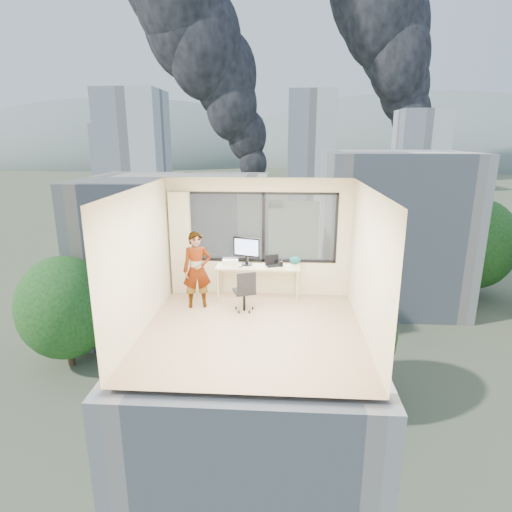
# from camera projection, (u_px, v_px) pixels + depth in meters

# --- Properties ---
(floor) EXTENTS (4.00, 4.00, 0.01)m
(floor) POSITION_uv_depth(u_px,v_px,m) (252.00, 331.00, 7.78)
(floor) COLOR tan
(floor) RESTS_ON ground
(ceiling) EXTENTS (4.00, 4.00, 0.01)m
(ceiling) POSITION_uv_depth(u_px,v_px,m) (252.00, 189.00, 7.08)
(ceiling) COLOR white
(ceiling) RESTS_ON ground
(wall_front) EXTENTS (4.00, 0.01, 2.60)m
(wall_front) POSITION_uv_depth(u_px,v_px,m) (241.00, 307.00, 5.51)
(wall_front) COLOR beige
(wall_front) RESTS_ON ground
(wall_left) EXTENTS (0.01, 4.00, 2.60)m
(wall_left) POSITION_uv_depth(u_px,v_px,m) (140.00, 261.00, 7.55)
(wall_left) COLOR beige
(wall_left) RESTS_ON ground
(wall_right) EXTENTS (0.01, 4.00, 2.60)m
(wall_right) POSITION_uv_depth(u_px,v_px,m) (368.00, 265.00, 7.30)
(wall_right) COLOR beige
(wall_right) RESTS_ON ground
(window_wall) EXTENTS (3.30, 0.16, 1.55)m
(window_wall) POSITION_uv_depth(u_px,v_px,m) (261.00, 227.00, 9.29)
(window_wall) COLOR black
(window_wall) RESTS_ON ground
(curtain) EXTENTS (0.45, 0.14, 2.30)m
(curtain) POSITION_uv_depth(u_px,v_px,m) (181.00, 244.00, 9.38)
(curtain) COLOR beige
(curtain) RESTS_ON floor
(desk) EXTENTS (1.80, 0.60, 0.75)m
(desk) POSITION_uv_depth(u_px,v_px,m) (258.00, 282.00, 9.27)
(desk) COLOR tan
(desk) RESTS_ON floor
(chair) EXTENTS (0.58, 0.58, 0.88)m
(chair) POSITION_uv_depth(u_px,v_px,m) (244.00, 290.00, 8.59)
(chair) COLOR black
(chair) RESTS_ON floor
(person) EXTENTS (0.65, 0.51, 1.59)m
(person) POSITION_uv_depth(u_px,v_px,m) (197.00, 270.00, 8.72)
(person) COLOR #2D2D33
(person) RESTS_ON floor
(monitor) EXTENTS (0.62, 0.31, 0.61)m
(monitor) POSITION_uv_depth(u_px,v_px,m) (247.00, 251.00, 9.16)
(monitor) COLOR black
(monitor) RESTS_ON desk
(game_console) EXTENTS (0.37, 0.32, 0.08)m
(game_console) POSITION_uv_depth(u_px,v_px,m) (230.00, 261.00, 9.40)
(game_console) COLOR white
(game_console) RESTS_ON desk
(laptop) EXTENTS (0.40, 0.41, 0.20)m
(laptop) POSITION_uv_depth(u_px,v_px,m) (273.00, 261.00, 9.13)
(laptop) COLOR black
(laptop) RESTS_ON desk
(cellphone) EXTENTS (0.11, 0.08, 0.01)m
(cellphone) POSITION_uv_depth(u_px,v_px,m) (241.00, 267.00, 9.07)
(cellphone) COLOR black
(cellphone) RESTS_ON desk
(pen_cup) EXTENTS (0.10, 0.10, 0.11)m
(pen_cup) POSITION_uv_depth(u_px,v_px,m) (281.00, 264.00, 9.11)
(pen_cup) COLOR black
(pen_cup) RESTS_ON desk
(handbag) EXTENTS (0.25, 0.17, 0.18)m
(handbag) POSITION_uv_depth(u_px,v_px,m) (295.00, 260.00, 9.26)
(handbag) COLOR #0C494D
(handbag) RESTS_ON desk
(exterior_ground) EXTENTS (400.00, 400.00, 0.04)m
(exterior_ground) POSITION_uv_depth(u_px,v_px,m) (282.00, 197.00, 126.86)
(exterior_ground) COLOR #515B3D
(exterior_ground) RESTS_ON ground
(near_bldg_a) EXTENTS (16.00, 12.00, 14.00)m
(near_bldg_a) POSITION_uv_depth(u_px,v_px,m) (179.00, 255.00, 39.05)
(near_bldg_a) COLOR beige
(near_bldg_a) RESTS_ON exterior_ground
(near_bldg_b) EXTENTS (14.00, 13.00, 16.00)m
(near_bldg_b) POSITION_uv_depth(u_px,v_px,m) (391.00, 229.00, 45.17)
(near_bldg_b) COLOR silver
(near_bldg_b) RESTS_ON exterior_ground
(far_tower_a) EXTENTS (14.00, 14.00, 28.00)m
(far_tower_a) POSITION_uv_depth(u_px,v_px,m) (135.00, 152.00, 101.23)
(far_tower_a) COLOR silver
(far_tower_a) RESTS_ON exterior_ground
(far_tower_b) EXTENTS (13.00, 13.00, 30.00)m
(far_tower_b) POSITION_uv_depth(u_px,v_px,m) (310.00, 146.00, 122.30)
(far_tower_b) COLOR silver
(far_tower_b) RESTS_ON exterior_ground
(far_tower_c) EXTENTS (15.00, 15.00, 26.00)m
(far_tower_c) POSITION_uv_depth(u_px,v_px,m) (419.00, 151.00, 139.76)
(far_tower_c) COLOR silver
(far_tower_c) RESTS_ON exterior_ground
(far_tower_d) EXTENTS (16.00, 14.00, 22.00)m
(far_tower_d) POSITION_uv_depth(u_px,v_px,m) (120.00, 155.00, 156.43)
(far_tower_d) COLOR silver
(far_tower_d) RESTS_ON exterior_ground
(hill_a) EXTENTS (288.00, 216.00, 90.00)m
(hill_a) POSITION_uv_depth(u_px,v_px,m) (127.00, 160.00, 326.46)
(hill_a) COLOR slate
(hill_a) RESTS_ON exterior_ground
(hill_b) EXTENTS (300.00, 220.00, 96.00)m
(hill_b) POSITION_uv_depth(u_px,v_px,m) (419.00, 161.00, 312.80)
(hill_b) COLOR slate
(hill_b) RESTS_ON exterior_ground
(tree_a) EXTENTS (7.00, 7.00, 8.00)m
(tree_a) POSITION_uv_depth(u_px,v_px,m) (66.00, 318.00, 32.61)
(tree_a) COLOR #1A4416
(tree_a) RESTS_ON exterior_ground
(tree_b) EXTENTS (7.60, 7.60, 9.00)m
(tree_b) POSITION_uv_depth(u_px,v_px,m) (335.00, 345.00, 27.39)
(tree_b) COLOR #1A4416
(tree_b) RESTS_ON exterior_ground
(tree_c) EXTENTS (8.40, 8.40, 10.00)m
(tree_c) POSITION_uv_depth(u_px,v_px,m) (475.00, 253.00, 47.28)
(tree_c) COLOR #1A4416
(tree_c) RESTS_ON exterior_ground
(smoke_plume_a) EXTENTS (40.00, 24.00, 90.00)m
(smoke_plume_a) POSITION_uv_depth(u_px,v_px,m) (255.00, 27.00, 141.97)
(smoke_plume_a) COLOR black
(smoke_plume_a) RESTS_ON exterior_ground
(smoke_plume_b) EXTENTS (30.00, 18.00, 70.00)m
(smoke_plume_b) POSITION_uv_depth(u_px,v_px,m) (430.00, 72.00, 160.39)
(smoke_plume_b) COLOR black
(smoke_plume_b) RESTS_ON exterior_ground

